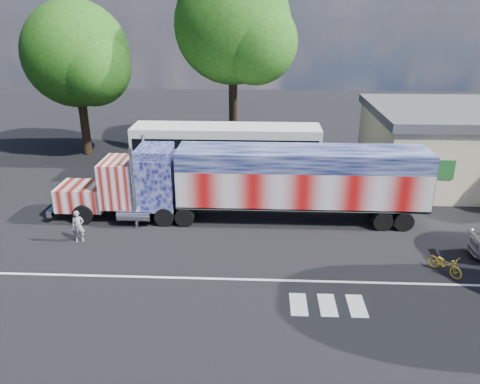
{
  "coord_description": "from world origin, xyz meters",
  "views": [
    {
      "loc": [
        1.13,
        -21.25,
        11.46
      ],
      "look_at": [
        0.0,
        3.0,
        1.9
      ],
      "focal_mm": 35.0,
      "sensor_mm": 36.0,
      "label": 1
    }
  ],
  "objects_px": {
    "woman": "(78,226)",
    "bicycle": "(445,264)",
    "semi_truck": "(255,181)",
    "tree_n_mid": "(235,26)",
    "tree_nw_a": "(78,55)",
    "coach_bus": "(226,152)"
  },
  "relations": [
    {
      "from": "woman",
      "to": "tree_n_mid",
      "type": "xyz_separation_m",
      "value": [
        7.31,
        16.03,
        9.34
      ]
    },
    {
      "from": "tree_nw_a",
      "to": "woman",
      "type": "bearing_deg",
      "value": -72.38
    },
    {
      "from": "coach_bus",
      "to": "bicycle",
      "type": "relative_size",
      "value": 7.32
    },
    {
      "from": "semi_truck",
      "to": "bicycle",
      "type": "relative_size",
      "value": 11.92
    },
    {
      "from": "tree_n_mid",
      "to": "bicycle",
      "type": "bearing_deg",
      "value": -59.68
    },
    {
      "from": "semi_truck",
      "to": "bicycle",
      "type": "height_order",
      "value": "semi_truck"
    },
    {
      "from": "tree_n_mid",
      "to": "tree_nw_a",
      "type": "height_order",
      "value": "tree_n_mid"
    },
    {
      "from": "bicycle",
      "to": "tree_nw_a",
      "type": "height_order",
      "value": "tree_nw_a"
    },
    {
      "from": "woman",
      "to": "tree_nw_a",
      "type": "bearing_deg",
      "value": 90.58
    },
    {
      "from": "semi_truck",
      "to": "coach_bus",
      "type": "relative_size",
      "value": 1.63
    },
    {
      "from": "semi_truck",
      "to": "tree_n_mid",
      "type": "bearing_deg",
      "value": 98.16
    },
    {
      "from": "woman",
      "to": "bicycle",
      "type": "relative_size",
      "value": 0.95
    },
    {
      "from": "woman",
      "to": "tree_n_mid",
      "type": "bearing_deg",
      "value": 48.45
    },
    {
      "from": "coach_bus",
      "to": "bicycle",
      "type": "height_order",
      "value": "coach_bus"
    },
    {
      "from": "bicycle",
      "to": "woman",
      "type": "bearing_deg",
      "value": 138.32
    },
    {
      "from": "woman",
      "to": "tree_n_mid",
      "type": "height_order",
      "value": "tree_n_mid"
    },
    {
      "from": "coach_bus",
      "to": "woman",
      "type": "xyz_separation_m",
      "value": [
        -7.03,
        -10.23,
        -1.13
      ]
    },
    {
      "from": "coach_bus",
      "to": "woman",
      "type": "distance_m",
      "value": 12.46
    },
    {
      "from": "bicycle",
      "to": "tree_n_mid",
      "type": "xyz_separation_m",
      "value": [
        -10.75,
        18.38,
        9.73
      ]
    },
    {
      "from": "semi_truck",
      "to": "bicycle",
      "type": "xyz_separation_m",
      "value": [
        8.92,
        -5.63,
        -1.88
      ]
    },
    {
      "from": "semi_truck",
      "to": "woman",
      "type": "xyz_separation_m",
      "value": [
        -9.14,
        -3.28,
        -1.49
      ]
    },
    {
      "from": "woman",
      "to": "tree_nw_a",
      "type": "relative_size",
      "value": 0.14
    }
  ]
}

